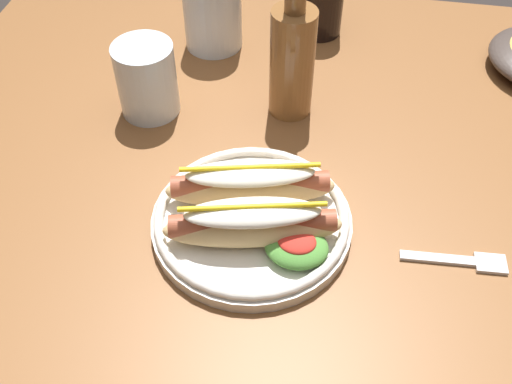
% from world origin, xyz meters
% --- Properties ---
extents(dining_table, '(1.18, 0.87, 0.74)m').
position_xyz_m(dining_table, '(0.00, 0.00, 0.63)').
color(dining_table, brown).
rests_on(dining_table, ground_plane).
extents(hot_dog_plate, '(0.24, 0.24, 0.08)m').
position_xyz_m(hot_dog_plate, '(-0.06, -0.14, 0.77)').
color(hot_dog_plate, silver).
rests_on(hot_dog_plate, dining_table).
extents(fork, '(0.12, 0.03, 0.00)m').
position_xyz_m(fork, '(0.18, -0.15, 0.74)').
color(fork, silver).
rests_on(fork, dining_table).
extents(soda_cup, '(0.07, 0.07, 0.11)m').
position_xyz_m(soda_cup, '(-0.03, 0.30, 0.80)').
color(soda_cup, black).
rests_on(soda_cup, dining_table).
extents(water_cup, '(0.08, 0.08, 0.11)m').
position_xyz_m(water_cup, '(-0.25, 0.05, 0.79)').
color(water_cup, silver).
rests_on(water_cup, dining_table).
extents(extra_cup, '(0.09, 0.09, 0.13)m').
position_xyz_m(extra_cup, '(-0.20, 0.23, 0.81)').
color(extra_cup, silver).
rests_on(extra_cup, dining_table).
extents(glass_bottle, '(0.06, 0.06, 0.24)m').
position_xyz_m(glass_bottle, '(-0.05, 0.09, 0.83)').
color(glass_bottle, brown).
rests_on(glass_bottle, dining_table).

